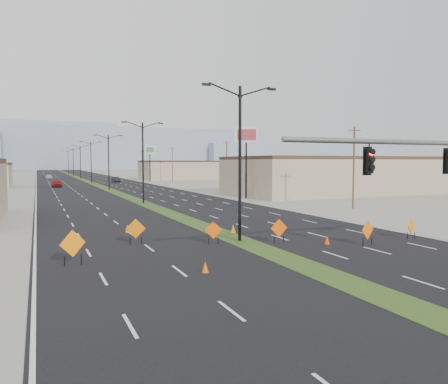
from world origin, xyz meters
name	(u,v)px	position (x,y,z in m)	size (l,w,h in m)	color
ground	(367,291)	(0.00, 0.00, 0.00)	(600.00, 600.00, 0.00)	gray
road_surface	(90,182)	(0.00, 100.00, 0.00)	(25.00, 400.00, 0.02)	black
median_strip	(90,182)	(0.00, 100.00, 0.00)	(2.00, 400.00, 0.04)	#324A1A
building_se_near	(341,176)	(34.00, 45.00, 2.75)	(36.00, 18.00, 5.50)	tan
building_se_far	(215,170)	(38.00, 110.00, 2.50)	(44.00, 16.00, 5.00)	tan
mesa_center	(117,149)	(40.00, 300.00, 14.00)	(220.00, 50.00, 28.00)	#8B99AD
mesa_east	(294,157)	(180.00, 290.00, 9.00)	(160.00, 50.00, 18.00)	#8B99AD
mesa_backdrop	(8,146)	(-30.00, 320.00, 16.00)	(140.00, 50.00, 32.00)	#8B99AD
streetlight_0	(240,158)	(0.00, 12.00, 5.42)	(5.15, 0.24, 10.02)	black
streetlight_1	(143,160)	(0.00, 40.00, 5.42)	(5.15, 0.24, 10.02)	black
streetlight_2	(109,160)	(0.00, 68.00, 5.42)	(5.15, 0.24, 10.02)	black
streetlight_3	(91,161)	(0.00, 96.00, 5.42)	(5.15, 0.24, 10.02)	black
streetlight_4	(80,161)	(0.00, 124.00, 5.42)	(5.15, 0.24, 10.02)	black
streetlight_5	(73,161)	(0.00, 152.00, 5.42)	(5.15, 0.24, 10.02)	black
streetlight_6	(68,161)	(0.00, 180.00, 5.42)	(5.15, 0.24, 10.02)	black
utility_pole_0	(354,166)	(20.00, 25.00, 4.67)	(1.60, 0.20, 9.00)	#4C3823
utility_pole_1	(227,164)	(20.00, 60.00, 4.67)	(1.60, 0.20, 9.00)	#4C3823
utility_pole_2	(172,164)	(20.00, 95.00, 4.67)	(1.60, 0.20, 9.00)	#4C3823
utility_pole_3	(142,163)	(20.00, 130.00, 4.67)	(1.60, 0.20, 9.00)	#4C3823
car_left	(56,183)	(-8.51, 81.15, 0.76)	(1.80, 4.47, 1.52)	maroon
car_mid	(116,180)	(6.13, 97.96, 0.67)	(1.41, 4.05, 1.34)	black
car_far	(49,177)	(-8.84, 125.83, 0.63)	(1.78, 4.37, 1.27)	#ACB2B6
construction_sign_0	(73,245)	(-10.53, 9.12, 1.07)	(1.28, 0.54, 1.81)	orange
construction_sign_1	(136,230)	(-6.50, 13.46, 0.96)	(1.19, 0.38, 1.63)	orange
construction_sign_2	(213,231)	(-2.00, 11.64, 0.86)	(1.07, 0.33, 1.47)	#EE5005
construction_sign_3	(279,229)	(2.00, 10.38, 0.91)	(1.17, 0.05, 1.56)	#EC4B04
construction_sign_4	(368,231)	(6.66, 7.56, 0.92)	(1.14, 0.37, 1.56)	#FF6105
construction_sign_5	(411,227)	(10.92, 8.18, 0.83)	(1.02, 0.40, 1.42)	orange
cone_0	(205,267)	(-4.96, 5.26, 0.27)	(0.33, 0.33, 0.55)	#D55504
cone_1	(327,240)	(4.55, 8.80, 0.27)	(0.33, 0.33, 0.54)	#F73805
cone_2	(233,229)	(0.86, 14.93, 0.33)	(0.40, 0.40, 0.66)	orange
cone_3	(127,229)	(-6.09, 18.32, 0.30)	(0.36, 0.36, 0.59)	#FF6705
pole_sign_east_near	(246,140)	(15.06, 41.79, 8.23)	(3.13, 1.66, 10.04)	black
pole_sign_east_far	(150,153)	(15.36, 99.88, 7.54)	(3.01, 1.11, 9.26)	black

